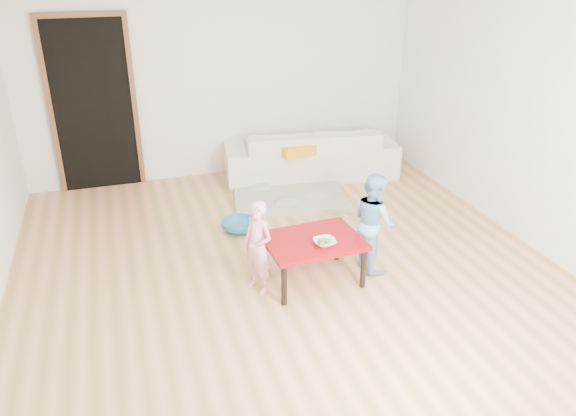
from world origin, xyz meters
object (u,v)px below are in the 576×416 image
sofa (310,152)px  child_pink (258,247)px  basin (239,226)px  red_table (312,260)px  child_blue (373,222)px  bowl (325,242)px

sofa → child_pink: 2.82m
sofa → basin: bearing=53.8°
red_table → child_blue: child_blue is taller
sofa → red_table: (-0.86, -2.47, -0.11)m
red_table → basin: bearing=109.5°
bowl → child_blue: child_blue is taller
red_table → child_pink: (-0.50, 0.00, 0.21)m
sofa → red_table: sofa is taller
child_blue → basin: (-1.03, 1.09, -0.41)m
red_table → basin: size_ratio=2.24×
basin → bowl: bearing=-69.9°
child_blue → basin: size_ratio=2.48×
sofa → child_pink: (-1.36, -2.47, 0.10)m
child_pink → child_blue: bearing=62.4°
bowl → child_pink: 0.58m
sofa → child_pink: bearing=69.0°
bowl → child_blue: size_ratio=0.20×
child_blue → sofa: bearing=-10.7°
sofa → bowl: (-0.80, -2.60, 0.12)m
bowl → basin: bearing=110.1°
sofa → bowl: bearing=80.8°
child_pink → basin: (0.09, 1.16, -0.36)m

